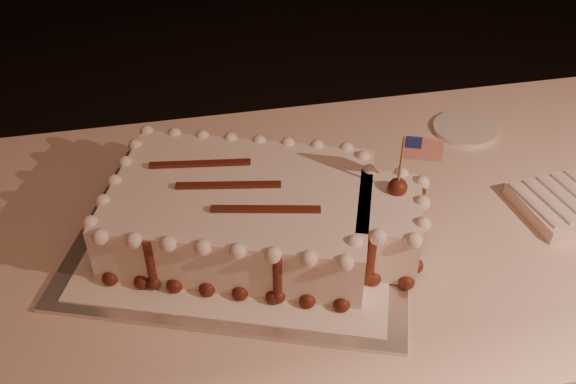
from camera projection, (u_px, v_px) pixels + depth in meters
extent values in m
cube|color=beige|center=(404.00, 335.00, 1.43)|extent=(2.40, 0.80, 0.75)
cube|color=beige|center=(244.00, 236.00, 1.13)|extent=(0.69, 0.60, 0.01)
cube|color=white|center=(243.00, 234.00, 1.13)|extent=(0.61, 0.54, 0.00)
cube|color=white|center=(242.00, 212.00, 1.09)|extent=(0.50, 0.42, 0.10)
cube|color=white|center=(387.00, 226.00, 1.06)|extent=(0.15, 0.19, 0.10)
sphere|color=#5A2416|center=(110.00, 278.00, 1.03)|extent=(0.03, 0.03, 0.03)
sphere|color=#5A2416|center=(142.00, 282.00, 1.02)|extent=(0.03, 0.03, 0.03)
sphere|color=#5A2416|center=(174.00, 285.00, 1.02)|extent=(0.03, 0.03, 0.03)
sphere|color=#5A2416|center=(207.00, 289.00, 1.01)|extent=(0.03, 0.03, 0.03)
sphere|color=#5A2416|center=(240.00, 293.00, 1.01)|extent=(0.03, 0.03, 0.03)
sphere|color=#5A2416|center=(274.00, 297.00, 1.00)|extent=(0.03, 0.03, 0.03)
sphere|color=#5A2416|center=(307.00, 300.00, 0.99)|extent=(0.03, 0.03, 0.03)
sphere|color=#5A2416|center=(342.00, 304.00, 0.99)|extent=(0.03, 0.03, 0.03)
sphere|color=#5A2416|center=(350.00, 285.00, 1.02)|extent=(0.03, 0.03, 0.03)
sphere|color=#5A2416|center=(373.00, 279.00, 1.03)|extent=(0.03, 0.03, 0.03)
sphere|color=#5A2416|center=(406.00, 282.00, 1.02)|extent=(0.03, 0.03, 0.03)
sphere|color=#5A2416|center=(415.00, 266.00, 1.05)|extent=(0.03, 0.03, 0.03)
sphere|color=#5A2416|center=(415.00, 244.00, 1.09)|extent=(0.03, 0.03, 0.03)
sphere|color=#5A2416|center=(415.00, 223.00, 1.13)|extent=(0.03, 0.03, 0.03)
sphere|color=#5A2416|center=(395.00, 214.00, 1.15)|extent=(0.03, 0.03, 0.03)
sphere|color=#5A2416|center=(366.00, 212.00, 1.16)|extent=(0.03, 0.03, 0.03)
sphere|color=#5A2416|center=(359.00, 197.00, 1.19)|extent=(0.03, 0.03, 0.03)
sphere|color=#5A2416|center=(344.00, 188.00, 1.21)|extent=(0.03, 0.03, 0.03)
sphere|color=#5A2416|center=(316.00, 186.00, 1.22)|extent=(0.03, 0.03, 0.03)
sphere|color=#5A2416|center=(288.00, 183.00, 1.22)|extent=(0.03, 0.03, 0.03)
sphere|color=#5A2416|center=(260.00, 181.00, 1.23)|extent=(0.03, 0.03, 0.03)
sphere|color=#5A2416|center=(233.00, 178.00, 1.24)|extent=(0.03, 0.03, 0.03)
sphere|color=#5A2416|center=(206.00, 176.00, 1.24)|extent=(0.03, 0.03, 0.03)
sphere|color=#5A2416|center=(180.00, 173.00, 1.25)|extent=(0.03, 0.03, 0.03)
sphere|color=#5A2416|center=(153.00, 171.00, 1.25)|extent=(0.03, 0.03, 0.03)
sphere|color=#5A2416|center=(142.00, 185.00, 1.22)|extent=(0.03, 0.03, 0.03)
sphere|color=#5A2416|center=(133.00, 203.00, 1.18)|extent=(0.03, 0.03, 0.03)
sphere|color=#5A2416|center=(123.00, 222.00, 1.14)|extent=(0.03, 0.03, 0.03)
sphere|color=#5A2416|center=(112.00, 243.00, 1.10)|extent=(0.03, 0.03, 0.03)
sphere|color=#5A2416|center=(101.00, 265.00, 1.05)|extent=(0.03, 0.03, 0.03)
sphere|color=white|center=(100.00, 237.00, 0.97)|extent=(0.03, 0.03, 0.03)
sphere|color=white|center=(134.00, 240.00, 0.97)|extent=(0.03, 0.03, 0.03)
sphere|color=white|center=(168.00, 244.00, 0.96)|extent=(0.03, 0.03, 0.03)
sphere|color=white|center=(202.00, 248.00, 0.96)|extent=(0.03, 0.03, 0.03)
sphere|color=white|center=(237.00, 251.00, 0.95)|extent=(0.03, 0.03, 0.03)
sphere|color=white|center=(273.00, 255.00, 0.94)|extent=(0.03, 0.03, 0.03)
sphere|color=white|center=(309.00, 259.00, 0.94)|extent=(0.03, 0.03, 0.03)
sphere|color=white|center=(345.00, 263.00, 0.93)|extent=(0.03, 0.03, 0.03)
sphere|color=white|center=(354.00, 243.00, 0.96)|extent=(0.03, 0.03, 0.03)
sphere|color=white|center=(378.00, 237.00, 0.97)|extent=(0.03, 0.03, 0.03)
sphere|color=white|center=(413.00, 241.00, 0.97)|extent=(0.03, 0.03, 0.03)
sphere|color=white|center=(423.00, 225.00, 1.00)|extent=(0.03, 0.03, 0.03)
sphere|color=white|center=(422.00, 203.00, 1.04)|extent=(0.03, 0.03, 0.03)
sphere|color=white|center=(422.00, 183.00, 1.08)|extent=(0.03, 0.03, 0.03)
sphere|color=white|center=(401.00, 174.00, 1.10)|extent=(0.03, 0.03, 0.03)
sphere|color=white|center=(370.00, 172.00, 1.10)|extent=(0.03, 0.03, 0.03)
sphere|color=white|center=(363.00, 158.00, 1.13)|extent=(0.03, 0.03, 0.03)
sphere|color=white|center=(346.00, 149.00, 1.15)|extent=(0.03, 0.03, 0.03)
sphere|color=white|center=(317.00, 147.00, 1.16)|extent=(0.03, 0.03, 0.03)
sphere|color=white|center=(288.00, 144.00, 1.17)|extent=(0.03, 0.03, 0.03)
sphere|color=white|center=(259.00, 142.00, 1.17)|extent=(0.03, 0.03, 0.03)
sphere|color=white|center=(231.00, 139.00, 1.18)|extent=(0.03, 0.03, 0.03)
sphere|color=white|center=(202.00, 137.00, 1.18)|extent=(0.03, 0.03, 0.03)
sphere|color=white|center=(174.00, 134.00, 1.19)|extent=(0.03, 0.03, 0.03)
sphere|color=white|center=(147.00, 132.00, 1.20)|extent=(0.03, 0.03, 0.03)
sphere|color=white|center=(135.00, 146.00, 1.16)|extent=(0.03, 0.03, 0.03)
sphere|color=white|center=(125.00, 163.00, 1.12)|extent=(0.03, 0.03, 0.03)
sphere|color=white|center=(114.00, 182.00, 1.08)|extent=(0.03, 0.03, 0.03)
sphere|color=white|center=(103.00, 202.00, 1.04)|extent=(0.03, 0.03, 0.03)
sphere|color=white|center=(90.00, 224.00, 1.00)|extent=(0.03, 0.03, 0.03)
cylinder|color=#5A2416|center=(151.00, 264.00, 1.00)|extent=(0.01, 0.01, 0.09)
sphere|color=#5A2416|center=(154.00, 282.00, 1.02)|extent=(0.02, 0.02, 0.02)
cylinder|color=#5A2416|center=(277.00, 278.00, 0.97)|extent=(0.01, 0.01, 0.09)
sphere|color=#5A2416|center=(278.00, 296.00, 1.00)|extent=(0.02, 0.02, 0.02)
cylinder|color=#5A2416|center=(371.00, 259.00, 1.00)|extent=(0.01, 0.01, 0.09)
sphere|color=#5A2416|center=(369.00, 277.00, 1.03)|extent=(0.02, 0.02, 0.02)
cylinder|color=#5A2416|center=(418.00, 212.00, 1.09)|extent=(0.01, 0.01, 0.09)
sphere|color=#5A2416|center=(415.00, 230.00, 1.12)|extent=(0.02, 0.02, 0.02)
cylinder|color=#5A2416|center=(361.00, 172.00, 1.18)|extent=(0.01, 0.01, 0.09)
sphere|color=#5A2416|center=(360.00, 190.00, 1.20)|extent=(0.02, 0.02, 0.02)
cylinder|color=#5A2416|center=(256.00, 162.00, 1.20)|extent=(0.01, 0.01, 0.09)
sphere|color=#5A2416|center=(257.00, 179.00, 1.23)|extent=(0.02, 0.02, 0.02)
cylinder|color=#5A2416|center=(154.00, 153.00, 1.23)|extent=(0.01, 0.01, 0.09)
sphere|color=#5A2416|center=(156.00, 170.00, 1.25)|extent=(0.02, 0.02, 0.02)
cylinder|color=#5A2416|center=(112.00, 216.00, 1.08)|extent=(0.01, 0.01, 0.09)
sphere|color=#5A2416|center=(116.00, 234.00, 1.11)|extent=(0.02, 0.02, 0.02)
cube|color=#5A2416|center=(200.00, 164.00, 1.11)|extent=(0.17, 0.04, 0.01)
cube|color=#5A2416|center=(228.00, 185.00, 1.06)|extent=(0.17, 0.04, 0.01)
cube|color=#5A2416|center=(266.00, 209.00, 1.01)|extent=(0.17, 0.05, 0.01)
sphere|color=#5A2416|center=(398.00, 187.00, 1.05)|extent=(0.03, 0.03, 0.03)
cylinder|color=#A67347|center=(400.00, 168.00, 1.03)|extent=(0.00, 0.00, 0.12)
cube|color=red|center=(424.00, 149.00, 1.00)|extent=(0.06, 0.02, 0.04)
cube|color=navy|center=(414.00, 142.00, 0.99)|extent=(0.03, 0.01, 0.02)
cube|color=silver|center=(574.00, 202.00, 1.19)|extent=(0.22, 0.17, 0.03)
cube|color=silver|center=(533.00, 205.00, 1.15)|extent=(0.03, 0.13, 0.01)
cube|color=silver|center=(548.00, 201.00, 1.16)|extent=(0.03, 0.13, 0.01)
cube|color=silver|center=(562.00, 198.00, 1.17)|extent=(0.03, 0.13, 0.01)
cube|color=silver|center=(576.00, 195.00, 1.18)|extent=(0.03, 0.13, 0.01)
cylinder|color=silver|center=(465.00, 129.00, 1.39)|extent=(0.14, 0.14, 0.01)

